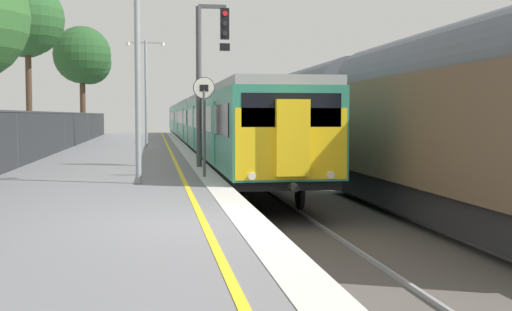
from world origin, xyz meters
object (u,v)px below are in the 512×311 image
at_px(platform_lamp_far, 146,84).
at_px(commuter_train_at_platform, 200,121).
at_px(speed_limit_sign, 204,114).
at_px(platform_lamp_mid, 137,63).
at_px(background_tree_right, 27,23).
at_px(signal_gantry, 207,66).
at_px(freight_train_adjacent_track, 360,117).
at_px(background_tree_left, 84,58).

bearing_deg(platform_lamp_far, commuter_train_at_platform, 71.25).
height_order(commuter_train_at_platform, speed_limit_sign, commuter_train_at_platform).
bearing_deg(platform_lamp_mid, background_tree_right, 107.58).
bearing_deg(signal_gantry, platform_lamp_mid, -112.89).
distance_m(speed_limit_sign, background_tree_right, 19.41).
bearing_deg(freight_train_adjacent_track, platform_lamp_mid, -141.81).
distance_m(freight_train_adjacent_track, platform_lamp_mid, 9.76).
bearing_deg(background_tree_left, commuter_train_at_platform, -14.64).
xyz_separation_m(platform_lamp_far, background_tree_right, (-5.92, -0.49, 3.05)).
distance_m(freight_train_adjacent_track, background_tree_left, 28.82).
bearing_deg(background_tree_right, commuter_train_at_platform, 49.35).
xyz_separation_m(signal_gantry, platform_lamp_mid, (-2.11, -5.00, -0.30)).
distance_m(signal_gantry, speed_limit_sign, 3.88).
relative_size(background_tree_left, background_tree_right, 0.95).
bearing_deg(platform_lamp_mid, freight_train_adjacent_track, 38.19).
relative_size(speed_limit_sign, platform_lamp_mid, 0.55).
height_order(signal_gantry, background_tree_left, background_tree_left).
xyz_separation_m(commuter_train_at_platform, background_tree_right, (-9.51, -11.08, 5.10)).
distance_m(speed_limit_sign, platform_lamp_far, 17.86).
bearing_deg(speed_limit_sign, commuter_train_at_platform, 86.27).
relative_size(platform_lamp_far, background_tree_right, 0.67).
bearing_deg(signal_gantry, background_tree_right, 120.41).
relative_size(freight_train_adjacent_track, platform_lamp_far, 5.06).
height_order(platform_lamp_far, background_tree_right, background_tree_right).
xyz_separation_m(platform_lamp_mid, background_tree_left, (-4.41, 31.84, 2.78)).
xyz_separation_m(signal_gantry, platform_lamp_far, (-2.11, 14.16, 0.04)).
distance_m(freight_train_adjacent_track, background_tree_right, 19.14).
bearing_deg(background_tree_left, platform_lamp_mid, -82.11).
xyz_separation_m(commuter_train_at_platform, signal_gantry, (-1.48, -24.75, 2.02)).
relative_size(commuter_train_at_platform, background_tree_right, 7.48).
relative_size(signal_gantry, background_tree_left, 0.66).
xyz_separation_m(platform_lamp_mid, platform_lamp_far, (0.00, 19.16, 0.34)).
bearing_deg(background_tree_left, freight_train_adjacent_track, -65.09).
height_order(freight_train_adjacent_track, platform_lamp_mid, platform_lamp_mid).
distance_m(commuter_train_at_platform, platform_lamp_far, 11.37).
bearing_deg(platform_lamp_mid, background_tree_left, 97.89).
bearing_deg(freight_train_adjacent_track, signal_gantry, -169.90).
bearing_deg(platform_lamp_mid, commuter_train_at_platform, 83.11).
relative_size(signal_gantry, speed_limit_sign, 1.93).
height_order(commuter_train_at_platform, platform_lamp_far, platform_lamp_far).
relative_size(commuter_train_at_platform, freight_train_adjacent_track, 2.21).
relative_size(signal_gantry, platform_lamp_mid, 1.06).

